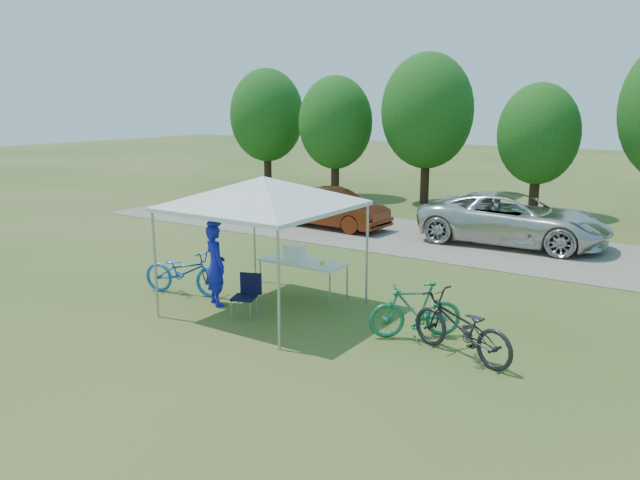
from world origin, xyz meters
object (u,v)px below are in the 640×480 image
Objects in this scene: folding_chair at (247,292)px; bike_dark at (461,327)px; folding_table at (303,263)px; bike_green at (415,310)px; cyclist at (215,265)px; minivan at (513,219)px; bike_blue at (184,272)px; sedan at (332,208)px; cooler at (294,252)px.

bike_dark reaches higher than folding_chair.
bike_green is (3.06, -0.85, -0.24)m from folding_table.
folding_chair is 0.51× the size of cyclist.
cyclist is at bearing 156.07° from minivan.
bike_blue is 9.94m from minivan.
bike_green is 0.43× the size of sedan.
cooler is 0.22× the size of bike_blue.
minivan is at bearing -150.55° from bike_dark.
minivan is at bearing -78.69° from sedan.
folding_table is at bearing -89.62° from bike_dark.
folding_table is 1.89m from cyclist.
sedan is at bearing -5.44° from bike_blue.
bike_blue is 0.36× the size of minivan.
bike_blue reaches higher than bike_green.
folding_table is at bearing 0.00° from cooler.
cooler is 0.25× the size of cyclist.
cooler is 0.11× the size of sedan.
folding_chair is 1.73m from cooler.
bike_blue is 8.08m from sedan.
minivan is at bearing -86.17° from cyclist.
folding_chair is (-0.16, -1.67, -0.24)m from folding_table.
minivan reaches higher than cooler.
cooler reaches higher than bike_blue.
sedan is (-3.28, 6.66, -0.28)m from cooler.
minivan is at bearing 145.70° from bike_green.
sedan is at bearing -49.29° from cyclist.
bike_green is 1.10m from bike_dark.
bike_dark is at bearing -153.12° from cyclist.
sedan reaches higher than folding_table.
sedan is (-5.76, -0.86, -0.10)m from minivan.
folding_table is 4.55× the size of cooler.
sedan is (-7.58, 7.93, 0.14)m from bike_dark.
cyclist reaches higher than bike_green.
sedan reaches higher than cooler.
cyclist is 0.88× the size of bike_blue.
cooler is 0.08× the size of minivan.
folding_table is 7.85m from minivan.
folding_chair is 0.45× the size of bike_blue.
sedan is at bearing -118.54° from bike_dark.
bike_dark is 0.51× the size of sedan.
cyclist is at bearing -128.46° from folding_table.
folding_table is 7.52m from sedan.
folding_table is 4.28m from bike_dark.
cooler is at bearing -88.76° from bike_dark.
cooler is at bearing -97.94° from cyclist.
folding_table is 1.14× the size of cyclist.
bike_green is (5.31, 0.47, -0.00)m from bike_blue.
cooler reaches higher than folding_table.
cyclist is (-0.95, -1.48, -0.10)m from cooler.
bike_dark is 10.97m from sedan.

